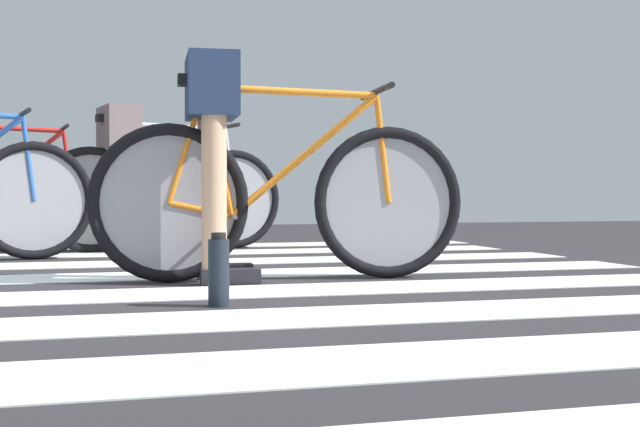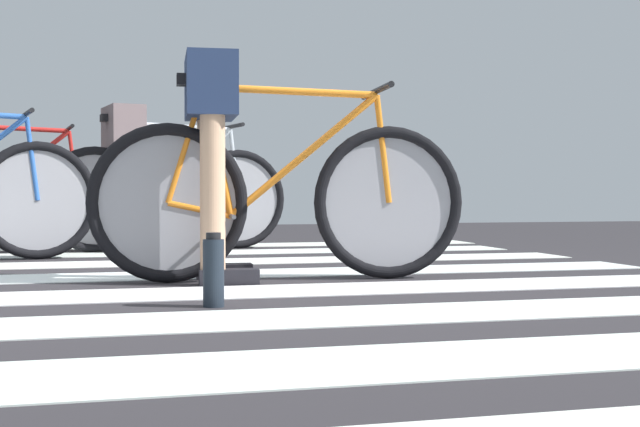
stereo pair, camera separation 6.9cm
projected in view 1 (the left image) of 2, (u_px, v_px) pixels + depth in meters
ground at (171, 290)px, 3.63m from camera, size 18.00×14.00×0.02m
crosswalk_markings at (167, 284)px, 3.77m from camera, size 5.45×5.73×0.00m
bicycle_1_of_4 at (281, 197)px, 3.92m from camera, size 1.74×0.52×0.93m
cyclist_1_of_4 at (213, 136)px, 3.85m from camera, size 0.33×0.42×1.02m
bicycle_3_of_4 at (164, 195)px, 5.96m from camera, size 1.71×0.56×0.93m
cyclist_3_of_4 at (120, 158)px, 5.81m from camera, size 0.38×0.45×0.99m
water_bottle at (219, 271)px, 3.03m from camera, size 0.08×0.08×0.26m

